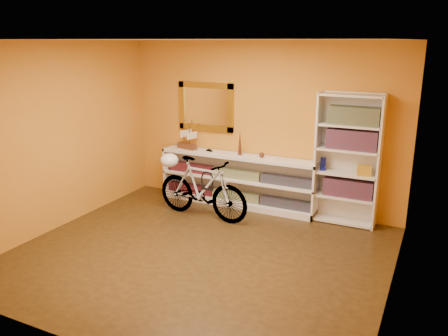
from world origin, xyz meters
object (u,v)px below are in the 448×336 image
at_px(console_unit, 237,180).
at_px(helmet, 169,160).
at_px(bookcase, 347,160).
at_px(bicycle, 202,188).

xyz_separation_m(console_unit, helmet, (-0.85, -0.65, 0.39)).
bearing_deg(bookcase, helmet, -165.12).
bearing_deg(helmet, bicycle, -5.00).
bearing_deg(bicycle, bookcase, -64.50).
bearing_deg(console_unit, helmet, -142.43).
relative_size(bookcase, bicycle, 1.21).
relative_size(bookcase, helmet, 6.75).
bearing_deg(bicycle, helmet, 90.00).
relative_size(console_unit, helmet, 9.24).
xyz_separation_m(bookcase, bicycle, (-1.96, -0.73, -0.49)).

